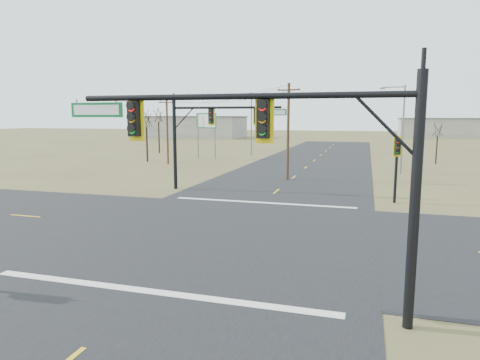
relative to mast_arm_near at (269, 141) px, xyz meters
name	(u,v)px	position (x,y,z in m)	size (l,w,h in m)	color
ground	(226,232)	(-3.80, 7.62, -4.92)	(320.00, 320.00, 0.00)	brown
road_ew	(226,232)	(-3.80, 7.62, -4.91)	(160.00, 14.00, 0.02)	black
road_ns	(226,232)	(-3.80, 7.62, -4.91)	(14.00, 160.00, 0.02)	black
stop_bar_near	(153,292)	(-3.80, 0.12, -4.89)	(12.00, 0.40, 0.01)	silver
stop_bar_far	(262,203)	(-3.80, 15.12, -4.89)	(12.00, 0.40, 0.01)	silver
mast_arm_near	(269,141)	(0.00, 0.00, 0.00)	(10.33, 0.45, 6.74)	black
mast_arm_far	(211,125)	(-8.61, 18.67, 0.04)	(8.84, 0.50, 6.85)	black
pedestal_signal_ne	(397,154)	(4.48, 17.54, -1.70)	(0.67, 0.59, 4.41)	black
utility_pole_near	(288,130)	(-4.11, 25.93, -0.47)	(2.07, 0.46, 8.49)	#4D3021
utility_pole_far	(167,129)	(-20.07, 34.65, -0.77)	(1.92, 0.39, 7.86)	#4D3021
highway_sign	(206,126)	(-18.13, 42.42, -0.61)	(3.16, 0.91, 6.09)	slate
streetlight_a	(401,124)	(5.71, 33.17, -0.07)	(2.41, 0.32, 8.64)	slate
streetlight_c	(253,120)	(-13.31, 48.49, 0.17)	(2.54, 0.34, 9.07)	slate
bare_tree_a	(146,118)	(-23.79, 36.43, 0.54)	(3.72, 3.72, 6.90)	black
bare_tree_b	(158,115)	(-28.36, 48.60, 1.00)	(3.02, 3.02, 7.40)	black
bare_tree_c	(438,129)	(10.60, 43.85, -0.79)	(2.43, 2.43, 5.26)	black
warehouse_left	(191,127)	(-43.80, 97.62, -2.17)	(28.00, 14.00, 5.50)	#ACA599
warehouse_mid	(438,128)	(21.20, 117.62, -2.42)	(20.00, 12.00, 5.00)	#ACA599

